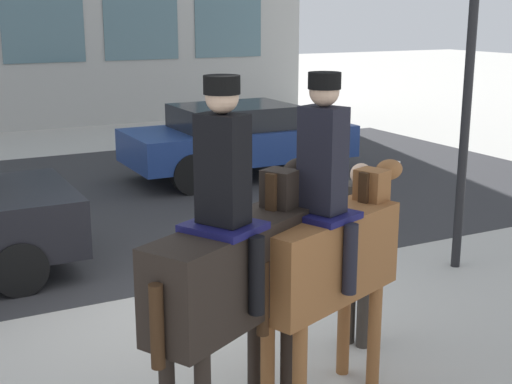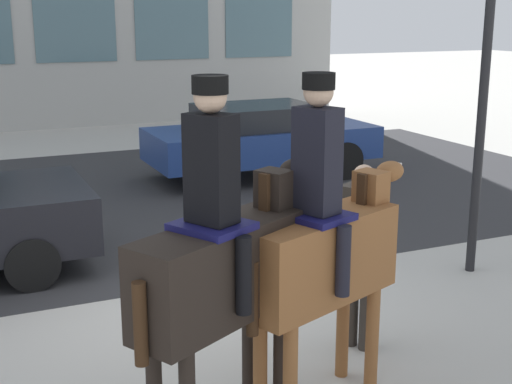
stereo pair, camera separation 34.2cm
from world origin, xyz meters
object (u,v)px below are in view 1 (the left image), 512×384
Objects in this scene: mounted_horse_lead at (232,263)px; pedestrian_bystander at (359,241)px; street_car_far_lane at (238,138)px; traffic_light at (473,36)px; mounted_horse_companion at (328,246)px.

mounted_horse_lead is 1.52× the size of pedestrian_bystander.
mounted_horse_lead is 8.69m from street_car_far_lane.
street_car_far_lane is 6.08m from traffic_light.
street_car_far_lane is at bearing -134.54° from pedestrian_bystander.
pedestrian_bystander is 0.41× the size of street_car_far_lane.
mounted_horse_lead is 1.01× the size of mounted_horse_companion.
mounted_horse_lead reaches higher than pedestrian_bystander.
mounted_horse_lead is 0.91m from mounted_horse_companion.
mounted_horse_companion is 1.51× the size of pedestrian_bystander.
mounted_horse_companion reaches higher than pedestrian_bystander.
pedestrian_bystander is (0.81, 0.71, -0.28)m from mounted_horse_companion.
traffic_light is at bearing 9.98° from mounted_horse_companion.
mounted_horse_lead is 1.94m from pedestrian_bystander.
pedestrian_bystander is 7.24m from street_car_far_lane.
traffic_light is (0.23, -5.71, 2.05)m from street_car_far_lane.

